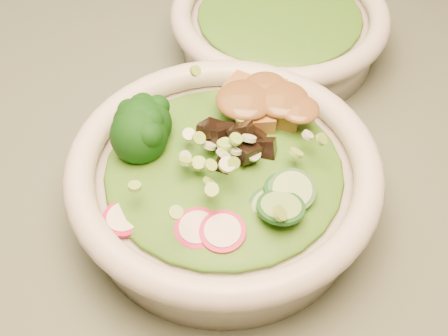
# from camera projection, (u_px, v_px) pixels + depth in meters

# --- Properties ---
(dining_table) EXTENTS (1.20, 0.80, 0.75)m
(dining_table) POSITION_uv_depth(u_px,v_px,m) (378.00, 318.00, 0.62)
(dining_table) COLOR black
(dining_table) RESTS_ON ground
(salad_bowl) EXTENTS (0.27, 0.27, 0.07)m
(salad_bowl) POSITION_uv_depth(u_px,v_px,m) (224.00, 183.00, 0.53)
(salad_bowl) COLOR silver
(salad_bowl) RESTS_ON dining_table
(side_bowl) EXTENTS (0.24, 0.24, 0.06)m
(side_bowl) POSITION_uv_depth(u_px,v_px,m) (279.00, 27.00, 0.68)
(side_bowl) COLOR silver
(side_bowl) RESTS_ON dining_table
(lettuce_bed) EXTENTS (0.20, 0.20, 0.02)m
(lettuce_bed) POSITION_uv_depth(u_px,v_px,m) (224.00, 167.00, 0.52)
(lettuce_bed) COLOR #2A5D13
(lettuce_bed) RESTS_ON salad_bowl
(side_lettuce) EXTENTS (0.16, 0.16, 0.02)m
(side_lettuce) POSITION_uv_depth(u_px,v_px,m) (280.00, 13.00, 0.67)
(side_lettuce) COLOR #2A5D13
(side_lettuce) RESTS_ON side_bowl
(broccoli_florets) EXTENTS (0.10, 0.09, 0.04)m
(broccoli_florets) POSITION_uv_depth(u_px,v_px,m) (159.00, 130.00, 0.52)
(broccoli_florets) COLOR black
(broccoli_florets) RESTS_ON salad_bowl
(radish_slices) EXTENTS (0.11, 0.07, 0.02)m
(radish_slices) POSITION_uv_depth(u_px,v_px,m) (186.00, 222.00, 0.48)
(radish_slices) COLOR #B50D3D
(radish_slices) RESTS_ON salad_bowl
(cucumber_slices) EXTENTS (0.09, 0.09, 0.04)m
(cucumber_slices) POSITION_uv_depth(u_px,v_px,m) (294.00, 188.00, 0.49)
(cucumber_slices) COLOR #7CA45B
(cucumber_slices) RESTS_ON salad_bowl
(mushroom_heap) EXTENTS (0.09, 0.09, 0.04)m
(mushroom_heap) POSITION_uv_depth(u_px,v_px,m) (231.00, 147.00, 0.51)
(mushroom_heap) COLOR black
(mushroom_heap) RESTS_ON salad_bowl
(tofu_cubes) EXTENTS (0.10, 0.08, 0.04)m
(tofu_cubes) POSITION_uv_depth(u_px,v_px,m) (260.00, 112.00, 0.54)
(tofu_cubes) COLOR olive
(tofu_cubes) RESTS_ON salad_bowl
(peanut_sauce) EXTENTS (0.07, 0.05, 0.02)m
(peanut_sauce) POSITION_uv_depth(u_px,v_px,m) (261.00, 102.00, 0.53)
(peanut_sauce) COLOR brown
(peanut_sauce) RESTS_ON tofu_cubes
(scallion_garnish) EXTENTS (0.19, 0.19, 0.02)m
(scallion_garnish) POSITION_uv_depth(u_px,v_px,m) (224.00, 148.00, 0.50)
(scallion_garnish) COLOR #7DB23F
(scallion_garnish) RESTS_ON salad_bowl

